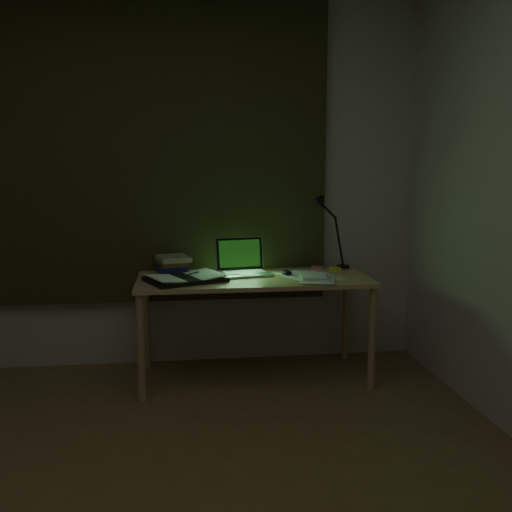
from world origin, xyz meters
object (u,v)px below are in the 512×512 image
(book_stack, at_px, (173,265))
(loose_papers, at_px, (305,276))
(laptop, at_px, (245,257))
(open_textbook, at_px, (185,278))
(desk, at_px, (254,328))
(desk_lamp, at_px, (344,233))

(book_stack, xyz_separation_m, loose_papers, (0.83, -0.25, -0.05))
(laptop, bearing_deg, open_textbook, -169.59)
(desk, relative_size, laptop, 4.00)
(open_textbook, bearing_deg, loose_papers, -22.99)
(laptop, distance_m, book_stack, 0.48)
(book_stack, relative_size, desk_lamp, 0.47)
(desk, height_order, laptop, laptop)
(open_textbook, bearing_deg, book_stack, 82.94)
(loose_papers, bearing_deg, book_stack, 163.53)
(book_stack, distance_m, loose_papers, 0.87)
(book_stack, bearing_deg, laptop, -13.85)
(desk, xyz_separation_m, open_textbook, (-0.43, -0.08, 0.35))
(laptop, distance_m, open_textbook, 0.42)
(laptop, bearing_deg, desk, -67.55)
(book_stack, bearing_deg, open_textbook, -72.86)
(laptop, height_order, loose_papers, laptop)
(desk_lamp, bearing_deg, laptop, -178.02)
(loose_papers, bearing_deg, desk_lamp, 43.11)
(desk, bearing_deg, laptop, 123.02)
(desk, distance_m, desk_lamp, 0.91)
(laptop, height_order, desk_lamp, desk_lamp)
(laptop, bearing_deg, loose_papers, -30.26)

